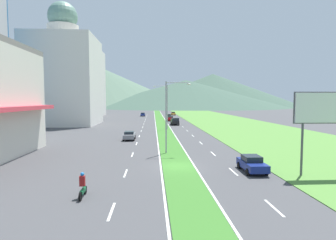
{
  "coord_description": "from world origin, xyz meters",
  "views": [
    {
      "loc": [
        -2.55,
        -27.8,
        6.82
      ],
      "look_at": [
        0.78,
        32.15,
        2.47
      ],
      "focal_mm": 29.58,
      "sensor_mm": 36.0,
      "label": 1
    }
  ],
  "objects_px": {
    "motorcycle_rider": "(83,187)",
    "car_0": "(252,164)",
    "car_4": "(168,116)",
    "pickup_truck_0": "(175,121)",
    "car_1": "(129,135)",
    "car_5": "(170,118)",
    "billboard_roadside": "(324,112)",
    "street_lamp_mid": "(166,104)",
    "street_lamp_near": "(169,112)",
    "car_3": "(173,113)",
    "car_2": "(143,114)"
  },
  "relations": [
    {
      "from": "car_2",
      "to": "car_4",
      "type": "xyz_separation_m",
      "value": [
        10.15,
        -12.57,
        -0.01
      ]
    },
    {
      "from": "billboard_roadside",
      "to": "pickup_truck_0",
      "type": "height_order",
      "value": "billboard_roadside"
    },
    {
      "from": "motorcycle_rider",
      "to": "car_5",
      "type": "bearing_deg",
      "value": -8.58
    },
    {
      "from": "street_lamp_near",
      "to": "car_3",
      "type": "relative_size",
      "value": 2.06
    },
    {
      "from": "car_2",
      "to": "car_5",
      "type": "relative_size",
      "value": 0.95
    },
    {
      "from": "car_1",
      "to": "pickup_truck_0",
      "type": "xyz_separation_m",
      "value": [
        10.13,
        27.97,
        0.23
      ]
    },
    {
      "from": "car_0",
      "to": "car_2",
      "type": "relative_size",
      "value": 0.92
    },
    {
      "from": "street_lamp_mid",
      "to": "car_5",
      "type": "bearing_deg",
      "value": 84.03
    },
    {
      "from": "car_3",
      "to": "motorcycle_rider",
      "type": "relative_size",
      "value": 2.23
    },
    {
      "from": "billboard_roadside",
      "to": "motorcycle_rider",
      "type": "xyz_separation_m",
      "value": [
        -20.06,
        -4.48,
        -5.02
      ]
    },
    {
      "from": "car_1",
      "to": "car_5",
      "type": "height_order",
      "value": "car_5"
    },
    {
      "from": "pickup_truck_0",
      "to": "car_5",
      "type": "bearing_deg",
      "value": -178.65
    },
    {
      "from": "pickup_truck_0",
      "to": "car_4",
      "type": "bearing_deg",
      "value": -179.73
    },
    {
      "from": "car_1",
      "to": "motorcycle_rider",
      "type": "bearing_deg",
      "value": 178.2
    },
    {
      "from": "pickup_truck_0",
      "to": "billboard_roadside",
      "type": "bearing_deg",
      "value": 9.91
    },
    {
      "from": "car_1",
      "to": "car_4",
      "type": "bearing_deg",
      "value": -9.91
    },
    {
      "from": "street_lamp_near",
      "to": "car_5",
      "type": "distance_m",
      "value": 55.45
    },
    {
      "from": "street_lamp_mid",
      "to": "car_3",
      "type": "height_order",
      "value": "street_lamp_mid"
    },
    {
      "from": "street_lamp_near",
      "to": "car_0",
      "type": "relative_size",
      "value": 2.2
    },
    {
      "from": "car_2",
      "to": "car_3",
      "type": "distance_m",
      "value": 15.12
    },
    {
      "from": "car_3",
      "to": "car_4",
      "type": "height_order",
      "value": "car_3"
    },
    {
      "from": "motorcycle_rider",
      "to": "car_0",
      "type": "bearing_deg",
      "value": -66.43
    },
    {
      "from": "car_3",
      "to": "car_5",
      "type": "height_order",
      "value": "car_5"
    },
    {
      "from": "street_lamp_mid",
      "to": "car_0",
      "type": "xyz_separation_m",
      "value": [
        6.42,
        -38.28,
        -5.11
      ]
    },
    {
      "from": "street_lamp_near",
      "to": "car_3",
      "type": "distance_m",
      "value": 89.82
    },
    {
      "from": "street_lamp_near",
      "to": "pickup_truck_0",
      "type": "relative_size",
      "value": 1.69
    },
    {
      "from": "car_3",
      "to": "motorcycle_rider",
      "type": "distance_m",
      "value": 105.99
    },
    {
      "from": "billboard_roadside",
      "to": "car_5",
      "type": "relative_size",
      "value": 1.6
    },
    {
      "from": "car_0",
      "to": "car_4",
      "type": "relative_size",
      "value": 0.87
    },
    {
      "from": "car_4",
      "to": "pickup_truck_0",
      "type": "height_order",
      "value": "pickup_truck_0"
    },
    {
      "from": "street_lamp_mid",
      "to": "street_lamp_near",
      "type": "bearing_deg",
      "value": -91.92
    },
    {
      "from": "street_lamp_near",
      "to": "car_0",
      "type": "bearing_deg",
      "value": -51.72
    },
    {
      "from": "billboard_roadside",
      "to": "street_lamp_near",
      "type": "bearing_deg",
      "value": 139.6
    },
    {
      "from": "car_4",
      "to": "pickup_truck_0",
      "type": "distance_m",
      "value": 29.25
    },
    {
      "from": "billboard_roadside",
      "to": "car_4",
      "type": "xyz_separation_m",
      "value": [
        -9.18,
        81.0,
        -5.0
      ]
    },
    {
      "from": "car_0",
      "to": "pickup_truck_0",
      "type": "xyz_separation_m",
      "value": [
        -3.33,
        49.96,
        0.22
      ]
    },
    {
      "from": "pickup_truck_0",
      "to": "motorcycle_rider",
      "type": "bearing_deg",
      "value": -11.09
    },
    {
      "from": "billboard_roadside",
      "to": "pickup_truck_0",
      "type": "xyz_separation_m",
      "value": [
        -9.04,
        51.75,
        -4.78
      ]
    },
    {
      "from": "street_lamp_mid",
      "to": "car_2",
      "type": "height_order",
      "value": "street_lamp_mid"
    },
    {
      "from": "billboard_roadside",
      "to": "car_1",
      "type": "xyz_separation_m",
      "value": [
        -19.17,
        23.78,
        -5.01
      ]
    },
    {
      "from": "billboard_roadside",
      "to": "car_5",
      "type": "distance_m",
      "value": 67.12
    },
    {
      "from": "car_2",
      "to": "car_5",
      "type": "xyz_separation_m",
      "value": [
        9.95,
        -27.29,
        0.02
      ]
    },
    {
      "from": "car_1",
      "to": "car_3",
      "type": "height_order",
      "value": "car_3"
    },
    {
      "from": "car_0",
      "to": "car_1",
      "type": "bearing_deg",
      "value": -148.52
    },
    {
      "from": "car_1",
      "to": "car_5",
      "type": "xyz_separation_m",
      "value": [
        9.79,
        42.5,
        0.04
      ]
    },
    {
      "from": "car_1",
      "to": "car_2",
      "type": "bearing_deg",
      "value": 0.13
    },
    {
      "from": "car_3",
      "to": "pickup_truck_0",
      "type": "xyz_separation_m",
      "value": [
        -3.12,
        -48.81,
        0.21
      ]
    },
    {
      "from": "car_0",
      "to": "motorcycle_rider",
      "type": "xyz_separation_m",
      "value": [
        -14.36,
        -6.26,
        -0.02
      ]
    },
    {
      "from": "billboard_roadside",
      "to": "car_5",
      "type": "height_order",
      "value": "billboard_roadside"
    },
    {
      "from": "billboard_roadside",
      "to": "car_5",
      "type": "xyz_separation_m",
      "value": [
        -9.38,
        66.28,
        -4.96
      ]
    }
  ]
}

